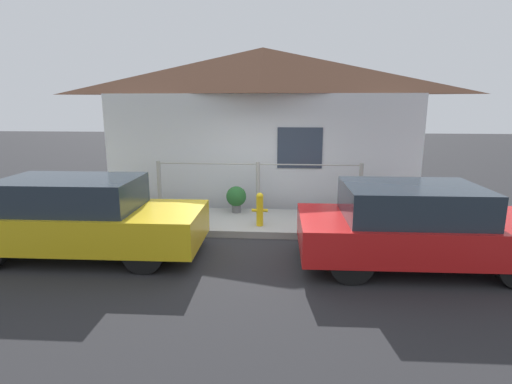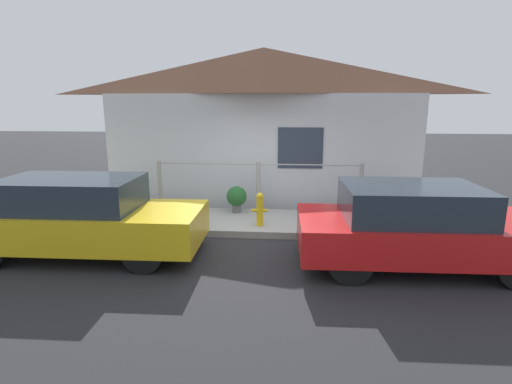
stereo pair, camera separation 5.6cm
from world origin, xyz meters
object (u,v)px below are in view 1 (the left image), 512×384
(car_right, at_px, (416,226))
(car_left, at_px, (80,217))
(fire_hydrant, at_px, (260,209))
(potted_plant_near_hydrant, at_px, (236,197))

(car_right, bearing_deg, car_left, 178.76)
(car_right, height_order, fire_hydrant, car_right)
(car_left, height_order, car_right, car_left)
(car_left, xyz_separation_m, potted_plant_near_hydrant, (2.45, 2.56, -0.20))
(car_right, relative_size, potted_plant_near_hydrant, 6.34)
(car_left, height_order, potted_plant_near_hydrant, car_left)
(car_right, xyz_separation_m, fire_hydrant, (-2.70, 1.56, -0.18))
(car_left, xyz_separation_m, car_right, (5.78, -0.00, -0.01))
(car_right, bearing_deg, potted_plant_near_hydrant, 141.18)
(fire_hydrant, bearing_deg, car_right, -29.99)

